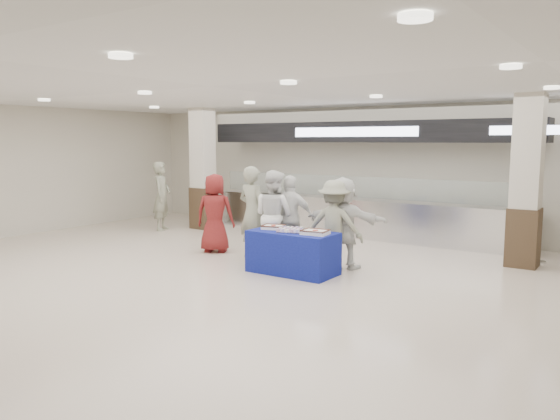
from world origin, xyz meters
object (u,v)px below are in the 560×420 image
Objects in this scene: soldier_a at (253,212)px; chef_short at (291,218)px; display_table at (293,252)px; cupcake_tray at (290,230)px; civilian_maroon at (215,213)px; sheet_cake_left at (274,227)px; soldier_b at (334,225)px; sheet_cake_right at (315,232)px; chef_tall at (274,216)px; civilian_white at (343,223)px; soldier_bg at (162,196)px.

soldier_a is 1.10× the size of chef_short.
cupcake_tray is at bearing -129.46° from display_table.
display_table is at bearing 50.40° from cupcake_tray.
civilian_maroon reaches higher than display_table.
sheet_cake_left is 1.10m from soldier_b.
sheet_cake_right is at bearing -3.75° from display_table.
sheet_cake_left is 0.90× the size of cupcake_tray.
soldier_b is at bearing -173.13° from soldier_a.
cupcake_tray is 0.29× the size of chef_tall.
civilian_maroon reaches higher than sheet_cake_left.
soldier_b is at bearing 66.81° from civilian_white.
soldier_b is 0.97× the size of civilian_white.
civilian_maroon is 0.90× the size of soldier_a.
sheet_cake_right is 1.98m from soldier_a.
chef_short is (0.24, 0.24, -0.05)m from chef_tall.
civilian_white reaches higher than civilian_maroon.
civilian_white is (0.58, 0.91, 0.06)m from cupcake_tray.
civilian_white is at bearing 85.84° from sheet_cake_right.
chef_tall is 4.72m from soldier_bg.
soldier_b is (-0.01, 0.68, 0.02)m from sheet_cake_right.
chef_short reaches higher than soldier_b.
display_table is 0.92× the size of civilian_white.
soldier_b is at bearing 152.91° from chef_short.
civilian_white is (1.43, 0.19, -0.04)m from chef_tall.
chef_tall is (-0.85, 0.73, 0.10)m from cupcake_tray.
civilian_white reaches higher than display_table.
cupcake_tray is 0.30× the size of chef_short.
soldier_b is (1.85, 0.01, -0.10)m from soldier_a.
sheet_cake_right is at bearing 75.69° from soldier_b.
sheet_cake_right reaches higher than sheet_cake_left.
civilian_white reaches higher than cupcake_tray.
soldier_b is 0.23m from civilian_white.
civilian_white is at bearing 160.93° from civilian_maroon.
display_table is 3.41× the size of sheet_cake_left.
cupcake_tray is 1.51m from soldier_a.
chef_tall is 1.05× the size of civilian_white.
soldier_bg is at bearing 158.92° from cupcake_tray.
soldier_a is (0.99, 0.00, 0.09)m from civilian_maroon.
civilian_maroon is 1.74m from chef_short.
display_table is at bearing 161.62° from soldier_a.
chef_short is at bearing -152.33° from soldier_a.
soldier_a is at bearing 160.07° from sheet_cake_right.
chef_tall is 1.08× the size of soldier_b.
cupcake_tray is 1.12m from chef_tall.
civilian_white reaches higher than chef_short.
civilian_maroon is 0.99× the size of chef_short.
chef_tall is 1.06× the size of chef_short.
sheet_cake_right is 2.92m from civilian_maroon.
chef_short is (-1.13, 0.95, 0.04)m from sheet_cake_right.
chef_tall is at bearing 142.48° from display_table.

